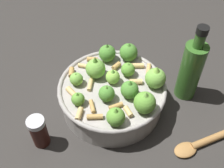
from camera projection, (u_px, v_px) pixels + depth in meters
ground_plane at (112, 105)px, 0.68m from camera, size 2.40×2.40×0.00m
cooking_pan at (113, 92)px, 0.65m from camera, size 0.25×0.25×0.13m
pepper_shaker at (39, 132)px, 0.58m from camera, size 0.04×0.04×0.08m
olive_oil_bottle at (191, 69)px, 0.65m from camera, size 0.05×0.05×0.21m
wooden_spoon at (210, 139)px, 0.61m from camera, size 0.11×0.20×0.02m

